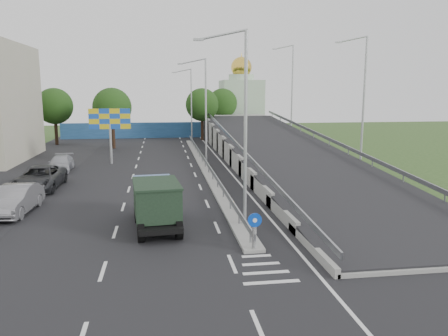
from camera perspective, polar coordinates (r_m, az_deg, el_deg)
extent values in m
plane|color=#2D4C1E|center=(18.16, 5.43, -13.42)|extent=(160.00, 160.00, 0.00)
cube|color=black|center=(36.89, -6.47, -1.29)|extent=(26.00, 90.00, 0.04)
cube|color=black|center=(38.78, -26.05, -1.70)|extent=(8.00, 90.00, 0.05)
cube|color=gray|center=(40.99, -2.45, 0.05)|extent=(1.00, 44.00, 0.20)
cube|color=gray|center=(43.63, 13.84, 3.36)|extent=(0.10, 50.00, 0.32)
cube|color=gray|center=(41.03, 1.42, 3.25)|extent=(0.10, 50.00, 0.32)
cube|color=gray|center=(40.88, -2.46, 0.95)|extent=(0.08, 44.00, 0.32)
cylinder|color=gray|center=(40.92, -2.46, 0.60)|extent=(0.09, 0.09, 0.60)
cylinder|color=black|center=(19.87, 3.96, -8.81)|extent=(0.20, 0.20, 1.20)
cylinder|color=#0C3FBF|center=(19.56, 4.04, -6.81)|extent=(0.64, 0.05, 0.64)
cylinder|color=white|center=(19.53, 4.06, -6.83)|extent=(0.20, 0.03, 0.20)
cylinder|color=#B2B5B7|center=(22.67, 2.82, 4.94)|extent=(0.18, 0.18, 10.00)
cylinder|color=#B2B5B7|center=(22.55, -0.20, 17.02)|extent=(2.57, 0.12, 0.66)
cube|color=#B2B5B7|center=(22.39, -3.37, 16.41)|extent=(0.50, 0.18, 0.12)
cylinder|color=#B2B5B7|center=(42.43, -2.37, 7.33)|extent=(0.18, 0.18, 10.00)
cylinder|color=#B2B5B7|center=(42.37, -4.08, 13.73)|extent=(2.57, 0.12, 0.66)
cube|color=#B2B5B7|center=(42.28, -5.75, 13.38)|extent=(0.50, 0.18, 0.12)
cylinder|color=#B2B5B7|center=(62.35, -4.27, 8.18)|extent=(0.18, 0.18, 10.00)
cylinder|color=#B2B5B7|center=(62.30, -5.46, 12.53)|extent=(2.57, 0.12, 0.66)
cube|color=#B2B5B7|center=(62.24, -6.59, 12.28)|extent=(0.50, 0.18, 0.12)
cube|color=navy|center=(68.43, -8.19, 4.92)|extent=(30.00, 0.50, 2.40)
cube|color=#B2CCAD|center=(77.49, 2.24, 8.05)|extent=(7.00, 7.00, 9.00)
cylinder|color=#B2CCAD|center=(77.48, 2.27, 11.74)|extent=(4.40, 4.40, 1.00)
sphere|color=gold|center=(77.55, 2.28, 13.00)|extent=(3.60, 3.60, 3.60)
cone|color=gold|center=(77.68, 2.29, 14.47)|extent=(0.30, 0.30, 1.20)
cylinder|color=#B2B5B7|center=(44.75, -14.56, 3.04)|extent=(0.24, 0.24, 4.00)
cube|color=gold|center=(44.53, -14.70, 6.24)|extent=(4.00, 0.20, 2.00)
cylinder|color=black|center=(56.72, -14.27, 4.48)|extent=(0.44, 0.44, 4.00)
sphere|color=#17360E|center=(56.52, -14.41, 7.70)|extent=(4.80, 4.80, 4.80)
cylinder|color=black|center=(64.66, -2.85, 5.42)|extent=(0.44, 0.44, 4.00)
sphere|color=#17360E|center=(64.48, -2.88, 8.26)|extent=(4.80, 4.80, 4.80)
cylinder|color=black|center=(62.96, -21.08, 4.64)|extent=(0.44, 0.44, 4.00)
sphere|color=#17360E|center=(62.78, -21.26, 7.54)|extent=(4.80, 4.80, 4.80)
cylinder|color=black|center=(72.06, -0.19, 5.91)|extent=(0.44, 0.44, 4.00)
sphere|color=#17360E|center=(71.90, -0.20, 8.46)|extent=(4.80, 4.80, 4.80)
cylinder|color=black|center=(25.48, -11.28, -5.41)|extent=(0.42, 1.04, 1.01)
cylinder|color=black|center=(25.61, -7.14, -5.21)|extent=(0.42, 1.04, 1.01)
cylinder|color=black|center=(24.68, -11.20, -5.91)|extent=(0.42, 1.04, 1.01)
cylinder|color=black|center=(24.82, -6.92, -5.71)|extent=(0.42, 1.04, 1.01)
cylinder|color=black|center=(21.60, -10.81, -8.23)|extent=(0.42, 1.04, 1.01)
cylinder|color=black|center=(21.75, -5.91, -7.97)|extent=(0.42, 1.04, 1.01)
cube|color=black|center=(23.63, -8.84, -6.21)|extent=(2.65, 5.89, 0.28)
cube|color=#385588|center=(25.50, -9.32, -2.88)|extent=(2.25, 1.67, 1.57)
cube|color=black|center=(26.10, -9.46, -1.65)|extent=(1.75, 0.22, 0.65)
cube|color=black|center=(26.48, -9.39, -4.55)|extent=(2.12, 0.34, 0.46)
cube|color=black|center=(22.84, -8.79, -4.15)|extent=(2.53, 3.69, 1.66)
cube|color=black|center=(22.64, -8.85, -2.00)|extent=(2.63, 3.79, 0.11)
imported|color=gray|center=(28.73, -25.58, -3.75)|extent=(2.12, 5.25, 1.70)
imported|color=#2A2C2F|center=(35.01, -22.92, -1.22)|extent=(2.90, 6.17, 1.70)
imported|color=#A4A5AD|center=(42.21, -20.55, 0.54)|extent=(2.21, 4.94, 1.41)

